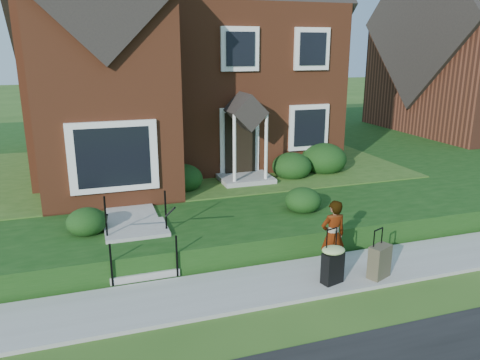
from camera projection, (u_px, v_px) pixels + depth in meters
name	position (u px, v px, depth m)	size (l,w,h in m)	color
ground	(276.00, 285.00, 9.49)	(120.00, 120.00, 0.00)	#2D5119
sidewalk	(276.00, 283.00, 9.48)	(60.00, 1.60, 0.08)	#9E9B93
terrace	(265.00, 150.00, 20.57)	(44.00, 20.00, 0.60)	#143B10
walkway	(126.00, 196.00, 13.12)	(1.20, 6.00, 0.06)	#9E9B93
main_house	(171.00, 30.00, 16.76)	(10.40, 10.20, 9.40)	brown
front_steps	(139.00, 244.00, 10.29)	(1.40, 2.02, 1.50)	#9E9B93
foundation_shrubs	(242.00, 171.00, 14.08)	(9.46, 4.60, 1.08)	black
woman	(333.00, 236.00, 9.77)	(0.56, 0.37, 1.55)	#999999
suitcase_black	(333.00, 262.00, 9.30)	(0.56, 0.50, 1.15)	black
suitcase_olive	(379.00, 261.00, 9.56)	(0.55, 0.43, 1.04)	#4A4531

